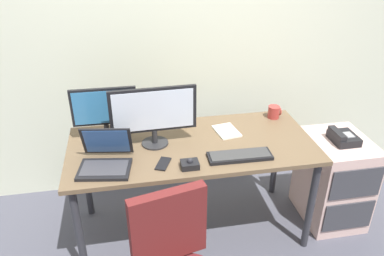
% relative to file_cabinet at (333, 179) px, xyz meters
% --- Properties ---
extents(ground_plane, '(8.00, 8.00, 0.00)m').
position_rel_file_cabinet_xyz_m(ground_plane, '(-1.09, 0.05, -0.35)').
color(ground_plane, '#4A4A56').
extents(back_wall, '(6.00, 0.10, 2.80)m').
position_rel_file_cabinet_xyz_m(back_wall, '(-1.09, 0.78, 1.05)').
color(back_wall, beige).
rests_on(back_wall, ground).
extents(desk, '(1.66, 0.76, 0.76)m').
position_rel_file_cabinet_xyz_m(desk, '(-1.09, 0.05, 0.34)').
color(desk, brown).
rests_on(desk, ground).
extents(file_cabinet, '(0.42, 0.53, 0.69)m').
position_rel_file_cabinet_xyz_m(file_cabinet, '(0.00, 0.00, 0.00)').
color(file_cabinet, beige).
rests_on(file_cabinet, ground).
extents(desk_phone, '(0.17, 0.20, 0.09)m').
position_rel_file_cabinet_xyz_m(desk_phone, '(-0.01, -0.02, 0.38)').
color(desk_phone, black).
rests_on(desk_phone, file_cabinet).
extents(monitor_main, '(0.57, 0.18, 0.41)m').
position_rel_file_cabinet_xyz_m(monitor_main, '(-1.34, 0.09, 0.65)').
color(monitor_main, '#262628').
rests_on(monitor_main, desk).
extents(monitor_side, '(0.44, 0.18, 0.37)m').
position_rel_file_cabinet_xyz_m(monitor_side, '(-1.66, 0.24, 0.62)').
color(monitor_side, '#262628').
rests_on(monitor_side, desk).
extents(keyboard, '(0.41, 0.15, 0.03)m').
position_rel_file_cabinet_xyz_m(keyboard, '(-0.83, -0.18, 0.43)').
color(keyboard, black).
rests_on(keyboard, desk).
extents(laptop, '(0.35, 0.34, 0.23)m').
position_rel_file_cabinet_xyz_m(laptop, '(-1.66, -0.12, 0.46)').
color(laptop, black).
rests_on(laptop, desk).
extents(trackball_mouse, '(0.11, 0.09, 0.07)m').
position_rel_file_cabinet_xyz_m(trackball_mouse, '(-1.16, -0.23, 0.44)').
color(trackball_mouse, black).
rests_on(trackball_mouse, desk).
extents(coffee_mug, '(0.10, 0.09, 0.09)m').
position_rel_file_cabinet_xyz_m(coffee_mug, '(-0.41, 0.32, 0.46)').
color(coffee_mug, '#A4332F').
rests_on(coffee_mug, desk).
extents(paper_notepad, '(0.18, 0.23, 0.01)m').
position_rel_file_cabinet_xyz_m(paper_notepad, '(-0.82, 0.16, 0.42)').
color(paper_notepad, white).
rests_on(paper_notepad, desk).
extents(cell_phone, '(0.12, 0.16, 0.01)m').
position_rel_file_cabinet_xyz_m(cell_phone, '(-1.32, -0.17, 0.42)').
color(cell_phone, black).
rests_on(cell_phone, desk).
extents(banana, '(0.05, 0.19, 0.04)m').
position_rel_file_cabinet_xyz_m(banana, '(-1.09, 0.36, 0.43)').
color(banana, yellow).
rests_on(banana, desk).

